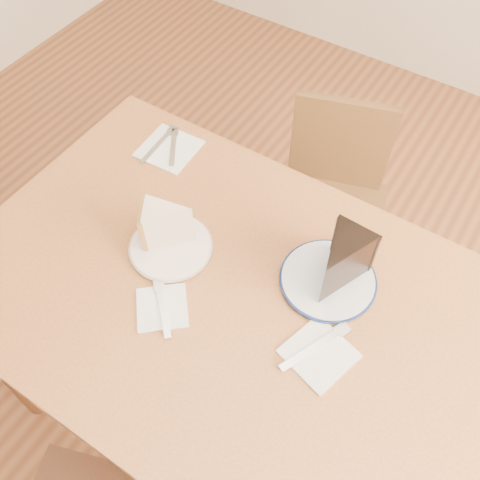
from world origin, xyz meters
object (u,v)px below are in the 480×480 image
Objects in this scene: table at (227,314)px; chair_far at (328,204)px; plate_cream at (171,247)px; chocolate_cake at (338,266)px; carrot_cake at (170,225)px; plate_navy at (328,280)px.

chair_far is at bearing 91.91° from table.
table is 6.51× the size of plate_cream.
carrot_cake is at bearing 18.23° from chocolate_cake.
plate_cream is 1.75× the size of carrot_cake.
plate_navy is 1.94× the size of carrot_cake.
carrot_cake is (-0.16, -0.57, 0.40)m from chair_far.
plate_navy is at bearing 74.91° from carrot_cake.
plate_cream reaches higher than chair_far.
carrot_cake is 0.38m from chocolate_cake.
chocolate_cake reaches higher than chair_far.
plate_navy is at bearing 18.66° from plate_cream.
chair_far is at bearing 133.86° from carrot_cake.
carrot_cake reaches higher than table.
plate_navy is 0.37m from carrot_cake.
table is 11.39× the size of carrot_cake.
plate_cream is at bearing -5.36° from carrot_cake.
table is at bearing -9.94° from plate_cream.
table is 0.20m from plate_cream.
chocolate_cake is (0.19, 0.15, 0.17)m from table.
chair_far is 7.06× the size of carrot_cake.
chocolate_cake is (0.01, 0.00, 0.06)m from plate_navy.
plate_cream and plate_navy have the same top height.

